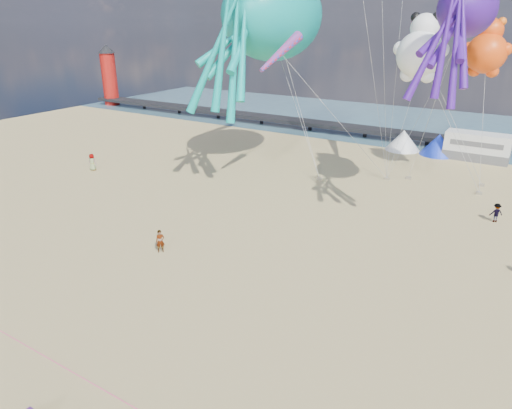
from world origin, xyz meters
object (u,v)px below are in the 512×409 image
kite_octopus_teal (273,15)px  kite_octopus_purple (467,8)px  lighthouse (110,79)px  sandbag_d (482,185)px  tent_white (403,140)px  sandbag_a (319,179)px  motorhome_0 (477,147)px  sandbag_c (479,193)px  sandbag_b (408,178)px  kite_panda (420,55)px  beachgoer_2 (496,213)px  windsock_right (280,53)px  kite_teddy_orange (486,53)px  beachgoer_0 (92,162)px  tent_blue (438,144)px  standing_person (160,241)px  sandbag_e (387,179)px  windsock_mid (417,38)px

kite_octopus_teal → kite_octopus_purple: bearing=-2.1°
lighthouse → kite_octopus_teal: bearing=-22.8°
kite_octopus_purple → sandbag_d: bearing=77.5°
tent_white → sandbag_a: bearing=-104.0°
motorhome_0 → sandbag_c: bearing=-80.7°
sandbag_b → kite_panda: (0.53, -4.18, 11.70)m
kite_panda → tent_white: bearing=115.4°
beachgoer_2 → windsock_right: windsock_right is taller
sandbag_a → kite_teddy_orange: 17.83m
sandbag_b → beachgoer_2: bearing=-39.5°
motorhome_0 → beachgoer_0: size_ratio=3.79×
beachgoer_0 → windsock_right: size_ratio=0.33×
kite_panda → beachgoer_2: bearing=-8.5°
sandbag_b → kite_octopus_teal: (-13.00, -4.15, 14.68)m
tent_white → windsock_right: windsock_right is taller
sandbag_a → kite_panda: size_ratio=0.08×
beachgoer_2 → kite_panda: bearing=-48.6°
sandbag_d → kite_panda: (-5.82, -5.70, 11.70)m
motorhome_0 → tent_white: motorhome_0 is taller
tent_blue → standing_person: bearing=-107.2°
sandbag_d → kite_octopus_teal: bearing=-163.7°
sandbag_a → kite_octopus_purple: bearing=-16.9°
tent_white → kite_octopus_teal: 22.19m
windsock_right → sandbag_c: bearing=41.0°
beachgoer_2 → sandbag_b: 10.75m
kite_panda → sandbag_e: bearing=138.5°
motorhome_0 → beachgoer_2: 17.81m
beachgoer_2 → kite_teddy_orange: kite_teddy_orange is taller
lighthouse → sandbag_c: lighthouse is taller
sandbag_b → kite_octopus_teal: size_ratio=0.03×
windsock_right → beachgoer_2: bearing=21.2°
beachgoer_0 → kite_octopus_purple: bearing=178.5°
kite_octopus_purple → kite_panda: kite_octopus_purple is taller
standing_person → sandbag_b: standing_person is taller
beachgoer_0 → sandbag_a: size_ratio=3.48×
lighthouse → motorhome_0: lighthouse is taller
standing_person → sandbag_e: (8.43, 22.60, -0.67)m
sandbag_c → kite_panda: (-5.92, -3.18, 11.70)m
kite_octopus_purple → windsock_right: kite_octopus_purple is taller
tent_white → sandbag_e: size_ratio=8.00×
lighthouse → sandbag_a: (50.18, -19.34, -4.39)m
lighthouse → kite_octopus_purple: 66.52m
sandbag_c → kite_octopus_purple: bearing=-107.8°
kite_teddy_orange → windsock_mid: size_ratio=0.90×
motorhome_0 → kite_octopus_teal: size_ratio=0.45×
windsock_right → sandbag_a: bearing=82.0°
sandbag_d → kite_teddy_orange: (-1.60, -0.12, 11.64)m
kite_octopus_purple → kite_teddy_orange: 10.20m
beachgoer_2 → kite_panda: kite_panda is taller
motorhome_0 → sandbag_e: size_ratio=13.20×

